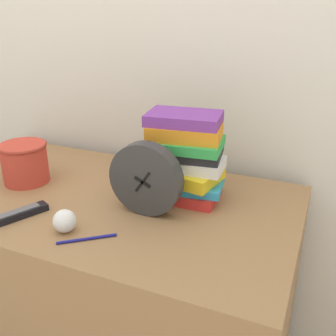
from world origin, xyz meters
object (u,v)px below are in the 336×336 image
Objects in this scene: desk_clock at (146,179)px; pen at (87,239)px; crumpled_paper_ball at (65,221)px; basket at (25,161)px; book_stack at (186,158)px; tv_remote at (15,215)px.

pen is at bearing -112.49° from desk_clock.
crumpled_paper_ball is 0.09m from pen.
desk_clock is at bearing -4.43° from basket.
basket reaches higher than crumpled_paper_ball.
book_stack reaches higher than tv_remote.
crumpled_paper_ball is at bearing 0.33° from tv_remote.
book_stack is 1.68× the size of basket.
crumpled_paper_ball reaches higher than pen.
book_stack reaches higher than desk_clock.
book_stack is 2.13× the size of pen.
desk_clock reaches higher than tv_remote.
basket is at bearing 146.25° from crumpled_paper_ball.
tv_remote is 2.96× the size of crumpled_paper_ball.
basket is (-0.55, -0.11, -0.06)m from book_stack.
desk_clock reaches higher than pen.
book_stack is 4.29× the size of crumpled_paper_ball.
book_stack is at bearing 11.26° from basket.
book_stack is 1.45× the size of tv_remote.
basket is 2.56× the size of crumpled_paper_ball.
pen is (-0.08, -0.19, -0.11)m from desk_clock.
book_stack is (0.07, 0.15, 0.02)m from desk_clock.
basket is at bearing 150.13° from pen.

